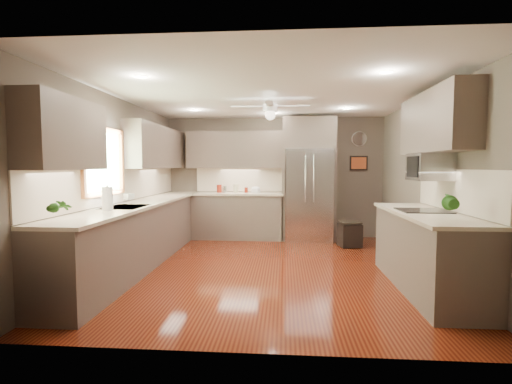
# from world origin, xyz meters

# --- Properties ---
(floor) EXTENTS (5.00, 5.00, 0.00)m
(floor) POSITION_xyz_m (0.00, 0.00, 0.00)
(floor) COLOR #431109
(floor) RESTS_ON ground
(ceiling) EXTENTS (5.00, 5.00, 0.00)m
(ceiling) POSITION_xyz_m (0.00, 0.00, 2.50)
(ceiling) COLOR white
(ceiling) RESTS_ON ground
(wall_back) EXTENTS (4.50, 0.00, 4.50)m
(wall_back) POSITION_xyz_m (0.00, 2.50, 1.25)
(wall_back) COLOR brown
(wall_back) RESTS_ON ground
(wall_front) EXTENTS (4.50, 0.00, 4.50)m
(wall_front) POSITION_xyz_m (0.00, -2.50, 1.25)
(wall_front) COLOR brown
(wall_front) RESTS_ON ground
(wall_left) EXTENTS (0.00, 5.00, 5.00)m
(wall_left) POSITION_xyz_m (-2.25, 0.00, 1.25)
(wall_left) COLOR brown
(wall_left) RESTS_ON ground
(wall_right) EXTENTS (0.00, 5.00, 5.00)m
(wall_right) POSITION_xyz_m (2.25, 0.00, 1.25)
(wall_right) COLOR brown
(wall_right) RESTS_ON ground
(canister_a) EXTENTS (0.12, 0.12, 0.17)m
(canister_a) POSITION_xyz_m (-1.13, 2.25, 1.02)
(canister_a) COLOR maroon
(canister_a) RESTS_ON back_run
(canister_b) EXTENTS (0.10, 0.10, 0.13)m
(canister_b) POSITION_xyz_m (-1.02, 2.25, 1.01)
(canister_b) COLOR silver
(canister_b) RESTS_ON back_run
(canister_c) EXTENTS (0.14, 0.14, 0.18)m
(canister_c) POSITION_xyz_m (-0.77, 2.18, 1.03)
(canister_c) COLOR beige
(canister_c) RESTS_ON back_run
(canister_d) EXTENTS (0.09, 0.09, 0.11)m
(canister_d) POSITION_xyz_m (-0.56, 2.18, 1.00)
(canister_d) COLOR maroon
(canister_d) RESTS_ON back_run
(soap_bottle) EXTENTS (0.11, 0.11, 0.19)m
(soap_bottle) POSITION_xyz_m (-2.08, -0.01, 1.04)
(soap_bottle) COLOR white
(soap_bottle) RESTS_ON left_run
(potted_plant_left) EXTENTS (0.17, 0.11, 0.31)m
(potted_plant_left) POSITION_xyz_m (-1.97, -1.93, 1.10)
(potted_plant_left) COLOR #255A19
(potted_plant_left) RESTS_ON left_run
(potted_plant_right) EXTENTS (0.22, 0.19, 0.36)m
(potted_plant_right) POSITION_xyz_m (1.92, -1.46, 1.12)
(potted_plant_right) COLOR #255A19
(potted_plant_right) RESTS_ON right_run
(bowl) EXTENTS (0.25, 0.25, 0.05)m
(bowl) POSITION_xyz_m (-0.37, 2.23, 0.97)
(bowl) COLOR beige
(bowl) RESTS_ON back_run
(left_run) EXTENTS (0.65, 4.70, 1.45)m
(left_run) POSITION_xyz_m (-1.95, 0.15, 0.48)
(left_run) COLOR brown
(left_run) RESTS_ON ground
(back_run) EXTENTS (1.85, 0.65, 1.45)m
(back_run) POSITION_xyz_m (-0.72, 2.20, 0.48)
(back_run) COLOR brown
(back_run) RESTS_ON ground
(uppers) EXTENTS (4.50, 4.70, 0.95)m
(uppers) POSITION_xyz_m (-0.74, 0.71, 1.87)
(uppers) COLOR brown
(uppers) RESTS_ON wall_left
(window) EXTENTS (0.05, 1.12, 0.92)m
(window) POSITION_xyz_m (-2.22, -0.50, 1.55)
(window) COLOR #BFF2B2
(window) RESTS_ON wall_left
(sink) EXTENTS (0.50, 0.70, 0.32)m
(sink) POSITION_xyz_m (-1.93, -0.50, 0.91)
(sink) COLOR silver
(sink) RESTS_ON left_run
(refrigerator) EXTENTS (1.06, 0.75, 2.45)m
(refrigerator) POSITION_xyz_m (0.70, 2.16, 1.19)
(refrigerator) COLOR silver
(refrigerator) RESTS_ON ground
(right_run) EXTENTS (0.70, 2.20, 1.45)m
(right_run) POSITION_xyz_m (1.93, -0.80, 0.48)
(right_run) COLOR brown
(right_run) RESTS_ON ground
(microwave) EXTENTS (0.43, 0.55, 0.34)m
(microwave) POSITION_xyz_m (2.03, -0.55, 1.48)
(microwave) COLOR silver
(microwave) RESTS_ON wall_right
(ceiling_fan) EXTENTS (1.18, 1.18, 0.32)m
(ceiling_fan) POSITION_xyz_m (-0.00, 0.30, 2.33)
(ceiling_fan) COLOR white
(ceiling_fan) RESTS_ON ceiling
(recessed_lights) EXTENTS (2.84, 3.14, 0.01)m
(recessed_lights) POSITION_xyz_m (-0.04, 0.40, 2.49)
(recessed_lights) COLOR white
(recessed_lights) RESTS_ON ceiling
(wall_clock) EXTENTS (0.30, 0.03, 0.30)m
(wall_clock) POSITION_xyz_m (1.75, 2.48, 2.05)
(wall_clock) COLOR white
(wall_clock) RESTS_ON wall_back
(framed_print) EXTENTS (0.36, 0.03, 0.30)m
(framed_print) POSITION_xyz_m (1.75, 2.48, 1.55)
(framed_print) COLOR black
(framed_print) RESTS_ON wall_back
(stool) EXTENTS (0.43, 0.43, 0.46)m
(stool) POSITION_xyz_m (1.42, 1.51, 0.24)
(stool) COLOR black
(stool) RESTS_ON ground
(paper_towel) EXTENTS (0.13, 0.13, 0.32)m
(paper_towel) POSITION_xyz_m (-1.96, -0.93, 1.08)
(paper_towel) COLOR white
(paper_towel) RESTS_ON left_run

